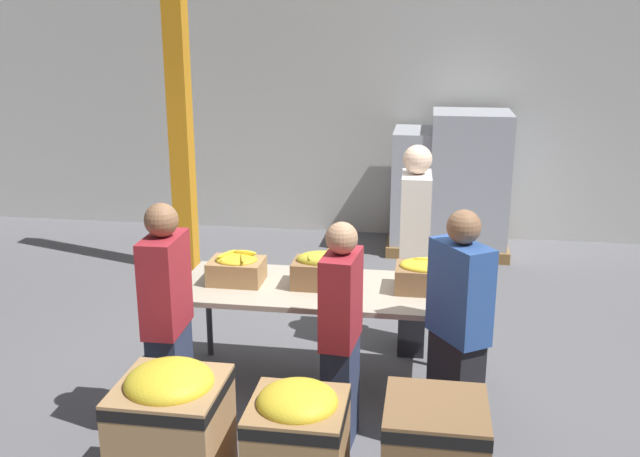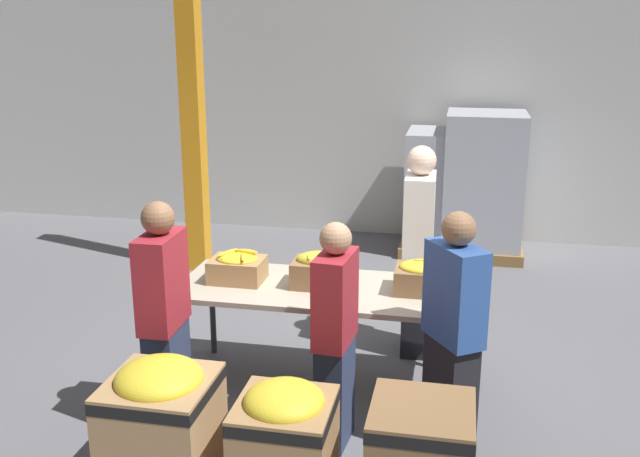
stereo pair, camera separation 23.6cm
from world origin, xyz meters
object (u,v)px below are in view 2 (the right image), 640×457
banana_box_0 (237,267)px  volunteer_3 (335,337)px  volunteer_1 (453,334)px  support_pillar (192,93)px  pallet_stack_1 (444,192)px  volunteer_0 (418,252)px  pallet_stack_0 (483,185)px  banana_box_2 (427,276)px  sorting_table (327,294)px  banana_box_1 (323,269)px  donation_bin_1 (285,447)px  volunteer_2 (165,321)px  donation_bin_0 (162,427)px

banana_box_0 → volunteer_3: size_ratio=0.26×
volunteer_1 → support_pillar: bearing=9.2°
banana_box_0 → pallet_stack_1: bearing=68.7°
volunteer_0 → volunteer_3: bearing=-17.2°
banana_box_0 → pallet_stack_0: bearing=62.7°
banana_box_2 → sorting_table: bearing=-176.3°
sorting_table → volunteer_3: bearing=-75.3°
banana_box_0 → pallet_stack_1: 3.99m
volunteer_0 → pallet_stack_1: (0.12, 2.93, -0.15)m
sorting_table → banana_box_1: size_ratio=4.95×
banana_box_1 → donation_bin_1: (0.09, -1.53, -0.52)m
volunteer_1 → banana_box_1: bearing=22.2°
volunteer_1 → pallet_stack_0: size_ratio=0.94×
volunteer_2 → donation_bin_0: volunteer_2 is taller
volunteer_0 → support_pillar: support_pillar is taller
banana_box_2 → banana_box_0: bearing=-178.0°
donation_bin_0 → sorting_table: bearing=65.8°
banana_box_2 → volunteer_1: volunteer_1 is taller
banana_box_0 → donation_bin_1: (0.75, -1.52, -0.50)m
pallet_stack_0 → pallet_stack_1: (-0.45, 0.04, -0.12)m
sorting_table → volunteer_0: size_ratio=1.26×
volunteer_0 → volunteer_2: 2.24m
banana_box_0 → donation_bin_1: bearing=-63.6°
donation_bin_1 → pallet_stack_0: size_ratio=0.47×
volunteer_1 → donation_bin_1: 1.31m
volunteer_1 → sorting_table: bearing=21.8°
support_pillar → banana_box_0: bearing=-62.6°
volunteer_2 → support_pillar: size_ratio=0.41×
banana_box_0 → banana_box_2: 1.43m
pallet_stack_0 → sorting_table: bearing=-108.0°
banana_box_0 → banana_box_1: size_ratio=0.89×
banana_box_0 → volunteer_1: 1.76m
volunteer_0 → donation_bin_0: (-1.30, -2.30, -0.42)m
banana_box_2 → support_pillar: support_pillar is taller
banana_box_0 → support_pillar: 2.95m
donation_bin_1 → support_pillar: size_ratio=0.20×
banana_box_0 → sorting_table: bearing=0.3°
support_pillar → pallet_stack_1: (2.71, 1.27, -1.27)m
volunteer_0 → donation_bin_1: volunteer_0 is taller
volunteer_0 → volunteer_3: (-0.43, -1.51, -0.12)m
banana_box_0 → pallet_stack_0: 4.13m
volunteer_2 → volunteer_3: (1.14, 0.08, -0.05)m
volunteer_1 → volunteer_2: bearing=61.2°
support_pillar → sorting_table: bearing=-51.1°
volunteer_2 → volunteer_3: size_ratio=1.06×
donation_bin_1 → pallet_stack_0: (1.14, 5.19, 0.42)m
banana_box_2 → donation_bin_0: size_ratio=0.52×
donation_bin_1 → volunteer_2: bearing=144.9°
volunteer_1 → support_pillar: size_ratio=0.40×
banana_box_2 → volunteer_3: volunteer_3 is taller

